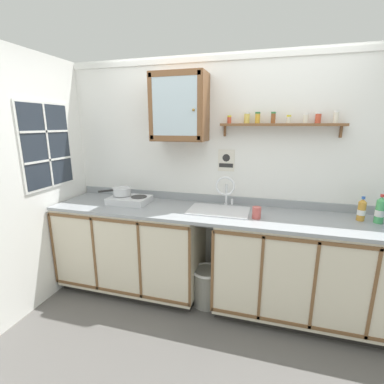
{
  "coord_description": "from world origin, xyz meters",
  "views": [
    {
      "loc": [
        0.43,
        -2.02,
        1.75
      ],
      "look_at": [
        -0.29,
        0.54,
        1.09
      ],
      "focal_mm": 25.53,
      "sensor_mm": 36.0,
      "label": 1
    }
  ],
  "objects": [
    {
      "name": "saucepan",
      "position": [
        -1.05,
        0.47,
        1.07
      ],
      "size": [
        0.28,
        0.27,
        0.08
      ],
      "color": "silver",
      "rests_on": "hot_plate_stove"
    },
    {
      "name": "side_wall_left",
      "position": [
        -1.71,
        -0.23,
        1.2
      ],
      "size": [
        0.05,
        3.53,
        2.41
      ],
      "primitive_type": "cube",
      "color": "white",
      "rests_on": "ground"
    },
    {
      "name": "backsplash",
      "position": [
        0.0,
        0.72,
        0.99
      ],
      "size": [
        3.33,
        0.02,
        0.08
      ],
      "primitive_type": "cube",
      "color": "gray",
      "rests_on": "countertop"
    },
    {
      "name": "lower_cabinet_run_right",
      "position": [
        0.84,
        0.41,
        0.47
      ],
      "size": [
        1.67,
        0.65,
        0.92
      ],
      "color": "black",
      "rests_on": "ground"
    },
    {
      "name": "wall_cabinet",
      "position": [
        -0.43,
        0.58,
        1.91
      ],
      "size": [
        0.52,
        0.33,
        0.63
      ],
      "color": "brown"
    },
    {
      "name": "bottle_soda_green_1",
      "position": [
        1.34,
        0.49,
        1.06
      ],
      "size": [
        0.07,
        0.07,
        0.25
      ],
      "color": "#4CB266",
      "rests_on": "countertop"
    },
    {
      "name": "trash_bin",
      "position": [
        -0.09,
        0.33,
        0.2
      ],
      "size": [
        0.3,
        0.3,
        0.38
      ],
      "color": "gray",
      "rests_on": "ground"
    },
    {
      "name": "mug",
      "position": [
        0.35,
        0.32,
        1.01
      ],
      "size": [
        0.08,
        0.12,
        0.11
      ],
      "color": "#B24C47",
      "rests_on": "countertop"
    },
    {
      "name": "warning_sign",
      "position": [
        0.01,
        0.73,
        1.4
      ],
      "size": [
        0.17,
        0.01,
        0.22
      ],
      "color": "silver"
    },
    {
      "name": "window",
      "position": [
        -1.68,
        0.2,
        1.55
      ],
      "size": [
        0.03,
        0.64,
        0.83
      ],
      "color": "#262D38"
    },
    {
      "name": "hot_plate_stove",
      "position": [
        -0.95,
        0.45,
        0.99
      ],
      "size": [
        0.41,
        0.3,
        0.07
      ],
      "color": "silver",
      "rests_on": "countertop"
    },
    {
      "name": "floor",
      "position": [
        0.0,
        0.0,
        0.0
      ],
      "size": [
        6.37,
        6.37,
        0.0
      ],
      "primitive_type": "plane",
      "color": "#565451",
      "rests_on": "ground"
    },
    {
      "name": "spice_shelf",
      "position": [
        0.51,
        0.66,
        1.77
      ],
      "size": [
        1.09,
        0.14,
        0.23
      ],
      "color": "brown"
    },
    {
      "name": "back_wall",
      "position": [
        0.0,
        0.76,
        1.21
      ],
      "size": [
        3.97,
        0.07,
        2.41
      ],
      "color": "white",
      "rests_on": "ground"
    },
    {
      "name": "bottle_juice_amber_4",
      "position": [
        1.22,
        0.51,
        1.04
      ],
      "size": [
        0.06,
        0.06,
        0.21
      ],
      "color": "gold",
      "rests_on": "countertop"
    },
    {
      "name": "lower_cabinet_run",
      "position": [
        -0.93,
        0.41,
        0.47
      ],
      "size": [
        1.5,
        0.65,
        0.92
      ],
      "color": "black",
      "rests_on": "ground"
    },
    {
      "name": "countertop",
      "position": [
        0.0,
        0.41,
        0.94
      ],
      "size": [
        3.33,
        0.67,
        0.03
      ],
      "primitive_type": "cube",
      "color": "gray",
      "rests_on": "lower_cabinet_run"
    },
    {
      "name": "sink",
      "position": [
        0.01,
        0.45,
        0.94
      ],
      "size": [
        0.57,
        0.41,
        0.44
      ],
      "color": "silver",
      "rests_on": "countertop"
    }
  ]
}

